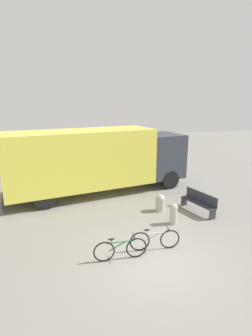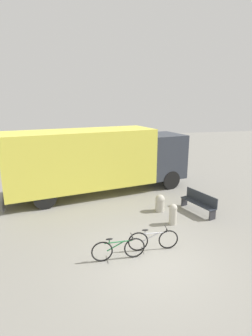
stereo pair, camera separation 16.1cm
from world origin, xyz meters
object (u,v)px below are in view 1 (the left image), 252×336
Objects in this scene: park_bench at (199,201)px; bicycle_middle at (155,240)px; bollard_far_bench at (160,202)px; bicycle_near at (120,249)px; delivery_truck at (98,158)px; bollard_near_bench at (174,213)px.

park_bench is 3.81m from bicycle_middle.
bollard_far_bench is at bearing 56.93° from park_bench.
bicycle_middle is (1.23, 0.28, 0.00)m from bicycle_near.
bicycle_near is at bearing -102.88° from delivery_truck.
bicycle_middle is (-2.94, -2.42, -0.13)m from park_bench.
bicycle_near is at bearing -162.10° from bicycle_middle.
park_bench is (3.99, -3.51, -1.39)m from delivery_truck.
bollard_far_bench reaches higher than bicycle_middle.
delivery_truck is 5.16m from bollard_near_bench.
delivery_truck is at bearing 127.97° from bollard_far_bench.
park_bench is at bearing 27.56° from bollard_near_bench.
bicycle_near is 1.00× the size of bicycle_middle.
delivery_truck reaches higher than bollard_far_bench.
park_bench reaches higher than bicycle_middle.
park_bench reaches higher than bollard_far_bench.
bicycle_middle is 2.11m from bollard_near_bench.
park_bench reaches higher than bollard_near_bench.
bicycle_near and bicycle_middle have the same top height.
bollard_far_bench is (-0.07, 1.32, -0.06)m from bollard_near_bench.
bollard_near_bench is (-1.57, -0.82, -0.03)m from park_bench.
delivery_truck is 6.22m from bicycle_middle.
bollard_far_bench is at bearing 52.29° from bicycle_near.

